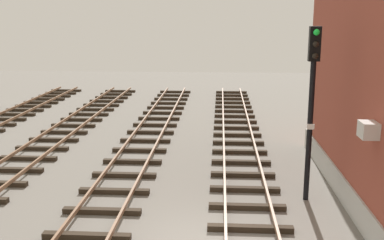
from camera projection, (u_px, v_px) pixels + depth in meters
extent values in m
cube|color=#2D2319|center=(250.00, 229.00, 13.19)|extent=(2.50, 0.24, 0.18)
cube|color=#2D2319|center=(247.00, 207.00, 14.70)|extent=(2.50, 0.24, 0.18)
cube|color=#2D2319|center=(245.00, 189.00, 16.20)|extent=(2.50, 0.24, 0.18)
cube|color=#2D2319|center=(243.00, 175.00, 17.70)|extent=(2.50, 0.24, 0.18)
cube|color=#2D2319|center=(241.00, 162.00, 19.20)|extent=(2.50, 0.24, 0.18)
cube|color=#2D2319|center=(240.00, 152.00, 20.71)|extent=(2.50, 0.24, 0.18)
cube|color=#2D2319|center=(238.00, 143.00, 22.21)|extent=(2.50, 0.24, 0.18)
cube|color=#2D2319|center=(237.00, 135.00, 23.71)|extent=(2.50, 0.24, 0.18)
cube|color=#2D2319|center=(236.00, 128.00, 25.21)|extent=(2.50, 0.24, 0.18)
cube|color=#2D2319|center=(235.00, 122.00, 26.72)|extent=(2.50, 0.24, 0.18)
cube|color=#2D2319|center=(235.00, 116.00, 28.22)|extent=(2.50, 0.24, 0.18)
cube|color=#2D2319|center=(234.00, 111.00, 29.72)|extent=(2.50, 0.24, 0.18)
cube|color=#2D2319|center=(233.00, 107.00, 31.22)|extent=(2.50, 0.24, 0.18)
cube|color=#2D2319|center=(233.00, 103.00, 32.73)|extent=(2.50, 0.24, 0.18)
cube|color=#2D2319|center=(232.00, 99.00, 34.23)|extent=(2.50, 0.24, 0.18)
cube|color=#2D2319|center=(232.00, 95.00, 35.73)|extent=(2.50, 0.24, 0.18)
cube|color=#2D2319|center=(231.00, 92.00, 37.23)|extent=(2.50, 0.24, 0.18)
cube|color=brown|center=(226.00, 235.00, 12.45)|extent=(0.08, 52.48, 0.14)
cube|color=brown|center=(279.00, 237.00, 12.36)|extent=(0.08, 52.48, 0.14)
cube|color=#2D2319|center=(87.00, 236.00, 12.72)|extent=(2.50, 0.24, 0.18)
cube|color=#2D2319|center=(102.00, 211.00, 14.37)|extent=(2.50, 0.24, 0.18)
cube|color=#2D2319|center=(114.00, 191.00, 16.02)|extent=(2.50, 0.24, 0.18)
cube|color=#2D2319|center=(124.00, 175.00, 17.67)|extent=(2.50, 0.24, 0.18)
cube|color=#2D2319|center=(133.00, 162.00, 19.31)|extent=(2.50, 0.24, 0.18)
cube|color=#2D2319|center=(139.00, 150.00, 20.96)|extent=(2.50, 0.24, 0.18)
cube|color=#2D2319|center=(145.00, 141.00, 22.61)|extent=(2.50, 0.24, 0.18)
cube|color=#2D2319|center=(151.00, 132.00, 24.26)|extent=(2.50, 0.24, 0.18)
cube|color=#2D2319|center=(155.00, 125.00, 25.91)|extent=(2.50, 0.24, 0.18)
cube|color=#2D2319|center=(159.00, 118.00, 27.55)|extent=(2.50, 0.24, 0.18)
cube|color=#2D2319|center=(162.00, 113.00, 29.20)|extent=(2.50, 0.24, 0.18)
cube|color=#2D2319|center=(166.00, 108.00, 30.85)|extent=(2.50, 0.24, 0.18)
cube|color=#2D2319|center=(168.00, 103.00, 32.50)|extent=(2.50, 0.24, 0.18)
cube|color=#2D2319|center=(171.00, 99.00, 34.14)|extent=(2.50, 0.24, 0.18)
cube|color=#2D2319|center=(173.00, 95.00, 35.79)|extent=(2.50, 0.24, 0.18)
cube|color=#2D2319|center=(175.00, 92.00, 37.44)|extent=(2.50, 0.24, 0.18)
cube|color=brown|center=(61.00, 230.00, 12.73)|extent=(0.08, 52.48, 0.14)
cube|color=brown|center=(112.00, 232.00, 12.64)|extent=(0.08, 52.48, 0.14)
cube|color=#2D2319|center=(13.00, 170.00, 18.26)|extent=(2.50, 0.24, 0.18)
cube|color=#2D2319|center=(29.00, 158.00, 19.76)|extent=(2.50, 0.24, 0.18)
cube|color=#2D2319|center=(42.00, 148.00, 21.27)|extent=(2.50, 0.24, 0.18)
cube|color=#2D2319|center=(54.00, 140.00, 22.77)|extent=(2.50, 0.24, 0.18)
cube|color=#2D2319|center=(64.00, 132.00, 24.27)|extent=(2.50, 0.24, 0.18)
cube|color=#2D2319|center=(73.00, 125.00, 25.77)|extent=(2.50, 0.24, 0.18)
cube|color=#2D2319|center=(82.00, 120.00, 27.28)|extent=(2.50, 0.24, 0.18)
cube|color=#2D2319|center=(89.00, 114.00, 28.78)|extent=(2.50, 0.24, 0.18)
cube|color=#2D2319|center=(95.00, 109.00, 30.28)|extent=(2.50, 0.24, 0.18)
cube|color=#2D2319|center=(101.00, 105.00, 31.78)|extent=(2.50, 0.24, 0.18)
cube|color=#2D2319|center=(107.00, 101.00, 33.29)|extent=(2.50, 0.24, 0.18)
cube|color=#2D2319|center=(112.00, 97.00, 34.79)|extent=(2.50, 0.24, 0.18)
cube|color=#2D2319|center=(116.00, 94.00, 36.29)|extent=(2.50, 0.24, 0.18)
cube|color=#2D2319|center=(120.00, 91.00, 37.79)|extent=(2.50, 0.24, 0.18)
cube|color=#2D2319|center=(6.00, 119.00, 27.40)|extent=(2.50, 0.24, 0.18)
cube|color=#2D2319|center=(16.00, 114.00, 28.74)|extent=(2.50, 0.24, 0.18)
cube|color=#2D2319|center=(25.00, 110.00, 30.09)|extent=(2.50, 0.24, 0.18)
cube|color=#2D2319|center=(33.00, 106.00, 31.43)|extent=(2.50, 0.24, 0.18)
cube|color=#2D2319|center=(41.00, 102.00, 32.77)|extent=(2.50, 0.24, 0.18)
cube|color=#2D2319|center=(48.00, 99.00, 34.12)|extent=(2.50, 0.24, 0.18)
cube|color=#2D2319|center=(55.00, 96.00, 35.46)|extent=(2.50, 0.24, 0.18)
cube|color=#2D2319|center=(61.00, 93.00, 36.81)|extent=(2.50, 0.24, 0.18)
cube|color=#2D2319|center=(66.00, 90.00, 38.15)|extent=(2.50, 0.24, 0.18)
cylinder|color=black|center=(309.00, 133.00, 15.02)|extent=(0.18, 0.18, 4.71)
cube|color=black|center=(315.00, 44.00, 14.38)|extent=(0.36, 0.24, 1.10)
sphere|color=#19E53F|center=(317.00, 32.00, 14.13)|extent=(0.20, 0.20, 0.20)
sphere|color=black|center=(316.00, 44.00, 14.21)|extent=(0.20, 0.20, 0.20)
sphere|color=black|center=(315.00, 56.00, 14.29)|extent=(0.20, 0.20, 0.20)
cube|color=white|center=(311.00, 127.00, 14.83)|extent=(0.24, 0.03, 0.18)
cube|color=#B2B2AD|center=(346.00, 195.00, 14.76)|extent=(0.08, 14.48, 0.90)
cube|color=silver|center=(369.00, 130.00, 12.06)|extent=(0.44, 0.60, 0.44)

